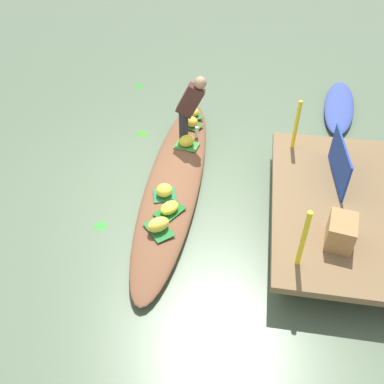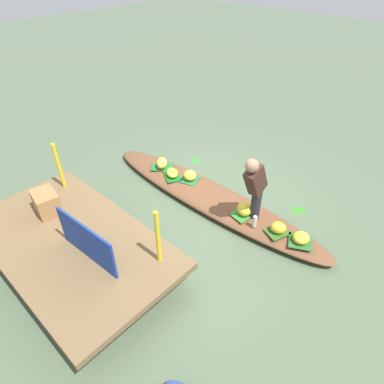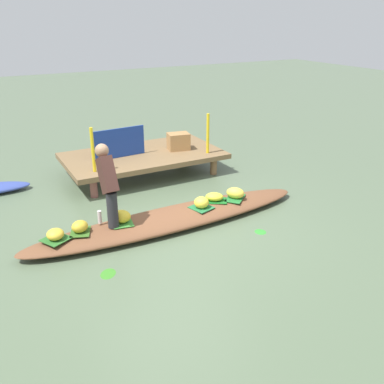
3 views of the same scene
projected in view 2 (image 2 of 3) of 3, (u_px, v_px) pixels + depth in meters
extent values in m
plane|color=#53654B|center=(208.00, 201.00, 6.03)|extent=(40.00, 40.00, 0.00)
cube|color=brown|center=(72.00, 242.00, 4.67)|extent=(3.20, 1.80, 0.10)
cylinder|color=brown|center=(171.00, 271.00, 4.53)|extent=(0.14, 0.14, 0.34)
cylinder|color=#856140|center=(72.00, 194.00, 5.91)|extent=(0.14, 0.14, 0.34)
cylinder|color=brown|center=(79.00, 346.00, 3.69)|extent=(0.14, 0.14, 0.34)
ellipsoid|color=brown|center=(208.00, 196.00, 5.97)|extent=(4.78, 0.92, 0.20)
cube|color=#236D3A|center=(190.00, 179.00, 6.21)|extent=(0.39, 0.41, 0.01)
ellipsoid|color=yellow|center=(190.00, 175.00, 6.16)|extent=(0.27, 0.27, 0.19)
cube|color=#186522|center=(172.00, 176.00, 6.31)|extent=(0.50, 0.45, 0.01)
ellipsoid|color=yellow|center=(172.00, 173.00, 6.27)|extent=(0.36, 0.34, 0.14)
cube|color=#356321|center=(277.00, 232.00, 5.09)|extent=(0.38, 0.42, 0.01)
ellipsoid|color=gold|center=(278.00, 228.00, 5.04)|extent=(0.30, 0.28, 0.18)
cube|color=#398232|center=(244.00, 214.00, 5.43)|extent=(0.36, 0.44, 0.01)
ellipsoid|color=yellow|center=(244.00, 209.00, 5.37)|extent=(0.36, 0.35, 0.19)
cube|color=#226D2F|center=(162.00, 167.00, 6.56)|extent=(0.50, 0.49, 0.01)
ellipsoid|color=yellow|center=(162.00, 163.00, 6.50)|extent=(0.36, 0.37, 0.19)
cube|color=#2B6527|center=(300.00, 241.00, 4.93)|extent=(0.45, 0.45, 0.01)
ellipsoid|color=gold|center=(301.00, 238.00, 4.88)|extent=(0.28, 0.30, 0.16)
cylinder|color=#28282D|center=(256.00, 203.00, 5.23)|extent=(0.16, 0.16, 0.55)
cube|color=#42251F|center=(256.00, 180.00, 4.85)|extent=(0.19, 0.48, 0.59)
sphere|color=#9E7556|center=(252.00, 166.00, 4.56)|extent=(0.20, 0.20, 0.20)
cylinder|color=silver|center=(255.00, 221.00, 5.14)|extent=(0.06, 0.06, 0.20)
cube|color=navy|center=(86.00, 242.00, 4.19)|extent=(1.09, 0.10, 0.59)
cylinder|color=yellow|center=(158.00, 237.00, 4.09)|extent=(0.06, 0.06, 0.83)
cylinder|color=yellow|center=(59.00, 166.00, 5.39)|extent=(0.06, 0.06, 0.83)
cube|color=#A37645|center=(46.00, 203.00, 5.01)|extent=(0.49, 0.39, 0.35)
ellipsoid|color=#377F24|center=(299.00, 210.00, 5.81)|extent=(0.31, 0.32, 0.01)
ellipsoid|color=#318C2F|center=(197.00, 160.00, 7.14)|extent=(0.20, 0.21, 0.01)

